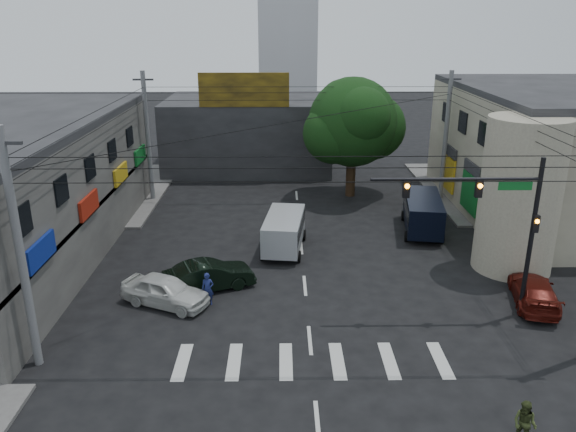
{
  "coord_description": "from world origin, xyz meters",
  "views": [
    {
      "loc": [
        -1.16,
        -23.07,
        12.53
      ],
      "look_at": [
        -0.81,
        4.0,
        2.97
      ],
      "focal_mm": 35.0,
      "sensor_mm": 36.0,
      "label": 1
    }
  ],
  "objects_px": {
    "pedestrian_olive": "(525,424)",
    "traffic_officer": "(208,289)",
    "traffic_gantry": "(495,213)",
    "maroon_sedan": "(534,291)",
    "dark_sedan": "(209,276)",
    "navy_van": "(423,215)",
    "utility_pole_far_left": "(148,138)",
    "utility_pole_far_right": "(446,137)",
    "white_compact": "(165,291)",
    "silver_minivan": "(284,233)",
    "street_tree": "(353,122)",
    "utility_pole_near_left": "(20,253)"
  },
  "relations": [
    {
      "from": "utility_pole_near_left",
      "to": "maroon_sedan",
      "type": "distance_m",
      "value": 21.84
    },
    {
      "from": "maroon_sedan",
      "to": "pedestrian_olive",
      "type": "distance_m",
      "value": 10.0
    },
    {
      "from": "white_compact",
      "to": "maroon_sedan",
      "type": "height_order",
      "value": "white_compact"
    },
    {
      "from": "traffic_gantry",
      "to": "utility_pole_far_left",
      "type": "xyz_separation_m",
      "value": [
        -18.32,
        17.0,
        -0.23
      ]
    },
    {
      "from": "utility_pole_far_left",
      "to": "navy_van",
      "type": "relative_size",
      "value": 1.62
    },
    {
      "from": "traffic_officer",
      "to": "pedestrian_olive",
      "type": "bearing_deg",
      "value": -43.4
    },
    {
      "from": "utility_pole_near_left",
      "to": "white_compact",
      "type": "bearing_deg",
      "value": 49.25
    },
    {
      "from": "utility_pole_near_left",
      "to": "white_compact",
      "type": "xyz_separation_m",
      "value": [
        4.0,
        4.64,
        -3.89
      ]
    },
    {
      "from": "maroon_sedan",
      "to": "pedestrian_olive",
      "type": "xyz_separation_m",
      "value": [
        -4.21,
        -9.07,
        0.13
      ]
    },
    {
      "from": "dark_sedan",
      "to": "navy_van",
      "type": "relative_size",
      "value": 0.81
    },
    {
      "from": "navy_van",
      "to": "traffic_officer",
      "type": "distance_m",
      "value": 15.31
    },
    {
      "from": "traffic_officer",
      "to": "maroon_sedan",
      "type": "bearing_deg",
      "value": -3.62
    },
    {
      "from": "utility_pole_near_left",
      "to": "traffic_officer",
      "type": "bearing_deg",
      "value": 38.11
    },
    {
      "from": "utility_pole_near_left",
      "to": "utility_pole_far_right",
      "type": "bearing_deg",
      "value": 44.31
    },
    {
      "from": "silver_minivan",
      "to": "navy_van",
      "type": "distance_m",
      "value": 9.05
    },
    {
      "from": "pedestrian_olive",
      "to": "traffic_officer",
      "type": "bearing_deg",
      "value": -171.38
    },
    {
      "from": "traffic_gantry",
      "to": "maroon_sedan",
      "type": "relative_size",
      "value": 1.52
    },
    {
      "from": "dark_sedan",
      "to": "pedestrian_olive",
      "type": "height_order",
      "value": "pedestrian_olive"
    },
    {
      "from": "dark_sedan",
      "to": "navy_van",
      "type": "height_order",
      "value": "navy_van"
    },
    {
      "from": "dark_sedan",
      "to": "white_compact",
      "type": "distance_m",
      "value": 2.41
    },
    {
      "from": "utility_pole_far_left",
      "to": "traffic_officer",
      "type": "xyz_separation_m",
      "value": [
        5.95,
        -15.84,
        -3.82
      ]
    },
    {
      "from": "street_tree",
      "to": "white_compact",
      "type": "relative_size",
      "value": 1.93
    },
    {
      "from": "white_compact",
      "to": "traffic_officer",
      "type": "distance_m",
      "value": 1.95
    },
    {
      "from": "white_compact",
      "to": "silver_minivan",
      "type": "xyz_separation_m",
      "value": [
        5.5,
        6.47,
        0.3
      ]
    },
    {
      "from": "utility_pole_far_right",
      "to": "utility_pole_far_left",
      "type": "bearing_deg",
      "value": 180.0
    },
    {
      "from": "utility_pole_far_right",
      "to": "navy_van",
      "type": "height_order",
      "value": "utility_pole_far_right"
    },
    {
      "from": "navy_van",
      "to": "traffic_officer",
      "type": "bearing_deg",
      "value": 136.34
    },
    {
      "from": "traffic_gantry",
      "to": "utility_pole_near_left",
      "type": "height_order",
      "value": "utility_pole_near_left"
    },
    {
      "from": "utility_pole_far_right",
      "to": "white_compact",
      "type": "height_order",
      "value": "utility_pole_far_right"
    },
    {
      "from": "utility_pole_near_left",
      "to": "maroon_sedan",
      "type": "xyz_separation_m",
      "value": [
        21.0,
        4.5,
        -3.95
      ]
    },
    {
      "from": "street_tree",
      "to": "utility_pole_far_right",
      "type": "xyz_separation_m",
      "value": [
        6.5,
        -1.0,
        -0.87
      ]
    },
    {
      "from": "street_tree",
      "to": "utility_pole_far_left",
      "type": "relative_size",
      "value": 0.95
    },
    {
      "from": "maroon_sedan",
      "to": "navy_van",
      "type": "xyz_separation_m",
      "value": [
        -2.92,
        9.49,
        0.44
      ]
    },
    {
      "from": "street_tree",
      "to": "navy_van",
      "type": "distance_m",
      "value": 9.41
    },
    {
      "from": "utility_pole_far_right",
      "to": "maroon_sedan",
      "type": "xyz_separation_m",
      "value": [
        0.0,
        -16.0,
        -3.95
      ]
    },
    {
      "from": "street_tree",
      "to": "silver_minivan",
      "type": "xyz_separation_m",
      "value": [
        -5.0,
        -10.38,
        -4.46
      ]
    },
    {
      "from": "navy_van",
      "to": "white_compact",
      "type": "bearing_deg",
      "value": 132.38
    },
    {
      "from": "street_tree",
      "to": "traffic_gantry",
      "type": "xyz_separation_m",
      "value": [
        3.82,
        -18.0,
        -0.64
      ]
    },
    {
      "from": "dark_sedan",
      "to": "white_compact",
      "type": "height_order",
      "value": "dark_sedan"
    },
    {
      "from": "dark_sedan",
      "to": "maroon_sedan",
      "type": "relative_size",
      "value": 0.97
    },
    {
      "from": "silver_minivan",
      "to": "traffic_officer",
      "type": "relative_size",
      "value": 3.17
    },
    {
      "from": "street_tree",
      "to": "utility_pole_far_right",
      "type": "height_order",
      "value": "utility_pole_far_right"
    },
    {
      "from": "traffic_gantry",
      "to": "silver_minivan",
      "type": "bearing_deg",
      "value": 139.19
    },
    {
      "from": "utility_pole_far_left",
      "to": "utility_pole_far_right",
      "type": "distance_m",
      "value": 21.0
    },
    {
      "from": "utility_pole_far_right",
      "to": "dark_sedan",
      "type": "height_order",
      "value": "utility_pole_far_right"
    },
    {
      "from": "street_tree",
      "to": "traffic_officer",
      "type": "xyz_separation_m",
      "value": [
        -8.55,
        -16.84,
        -4.7
      ]
    },
    {
      "from": "pedestrian_olive",
      "to": "traffic_gantry",
      "type": "bearing_deg",
      "value": 128.25
    },
    {
      "from": "silver_minivan",
      "to": "navy_van",
      "type": "bearing_deg",
      "value": -64.27
    },
    {
      "from": "utility_pole_near_left",
      "to": "pedestrian_olive",
      "type": "xyz_separation_m",
      "value": [
        16.79,
        -4.56,
        -3.83
      ]
    },
    {
      "from": "utility_pole_far_right",
      "to": "maroon_sedan",
      "type": "height_order",
      "value": "utility_pole_far_right"
    }
  ]
}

